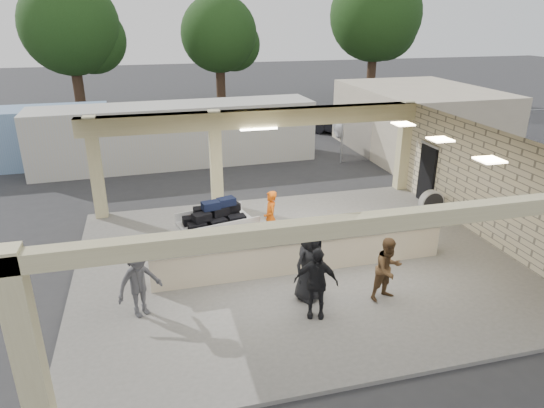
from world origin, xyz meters
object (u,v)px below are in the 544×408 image
object	(u,v)px
luggage_cart	(216,219)
passenger_d	(310,263)
car_white_b	(414,119)
passenger_b	(316,283)
passenger_a	(388,269)
baggage_counter	(302,253)
car_dark	(345,121)
baggage_handler	(271,218)
car_white_a	(379,125)
drum_fan	(431,203)
container_white	(176,134)
passenger_c	(139,282)

from	to	relation	value
luggage_cart	passenger_d	world-z (taller)	passenger_d
car_white_b	passenger_b	bearing A→B (deg)	130.76
passenger_a	luggage_cart	bearing A→B (deg)	115.02
baggage_counter	car_dark	size ratio (longest dim) A/B	1.87
passenger_d	car_white_b	world-z (taller)	passenger_d
baggage_counter	car_dark	xyz separation A→B (m)	(7.44, 14.95, 0.14)
luggage_cart	passenger_a	distance (m)	5.51
baggage_handler	passenger_a	bearing A→B (deg)	33.18
baggage_handler	car_white_a	distance (m)	15.02
passenger_b	passenger_d	xyz separation A→B (m)	(0.10, 0.73, 0.10)
passenger_d	drum_fan	bearing A→B (deg)	8.59
baggage_counter	car_dark	distance (m)	16.70
drum_fan	car_dark	xyz separation A→B (m)	(2.04, 12.53, 0.14)
drum_fan	passenger_d	world-z (taller)	passenger_d
car_dark	container_white	bearing A→B (deg)	149.41
passenger_b	car_white_a	bearing A→B (deg)	79.57
passenger_b	drum_fan	bearing A→B (deg)	58.63
luggage_cart	car_white_a	xyz separation A→B (m)	(10.87, 11.14, -0.08)
luggage_cart	car_white_b	distance (m)	18.61
passenger_b	luggage_cart	bearing A→B (deg)	129.87
car_white_a	container_white	size ratio (longest dim) A/B	0.40
luggage_cart	passenger_c	bearing A→B (deg)	-135.78
passenger_a	passenger_d	distance (m)	1.88
passenger_c	drum_fan	bearing A→B (deg)	-10.08
baggage_counter	passenger_b	xyz separation A→B (m)	(-0.37, -2.15, 0.37)
luggage_cart	baggage_handler	distance (m)	1.67
passenger_b	car_white_b	distance (m)	20.90
passenger_a	baggage_counter	bearing A→B (deg)	114.46
container_white	passenger_b	bearing A→B (deg)	-83.42
passenger_a	car_white_b	bearing A→B (deg)	43.75
passenger_d	car_white_b	bearing A→B (deg)	27.72
luggage_cart	baggage_counter	bearing A→B (deg)	-62.79
luggage_cart	passenger_a	world-z (taller)	passenger_a
passenger_d	car_white_b	distance (m)	20.25
passenger_c	passenger_a	bearing A→B (deg)	-37.97
car_white_a	passenger_c	bearing A→B (deg)	153.73
luggage_cart	drum_fan	size ratio (longest dim) A/B	2.70
passenger_a	car_white_a	size ratio (longest dim) A/B	0.32
passenger_d	car_dark	world-z (taller)	passenger_d
passenger_d	car_dark	size ratio (longest dim) A/B	0.43
luggage_cart	passenger_c	size ratio (longest dim) A/B	1.44
drum_fan	passenger_a	xyz separation A→B (m)	(-3.86, -4.33, 0.31)
passenger_b	car_white_b	bearing A→B (deg)	74.46
car_white_a	container_white	bearing A→B (deg)	116.32
car_white_b	baggage_counter	bearing A→B (deg)	127.85
drum_fan	car_white_a	size ratio (longest dim) A/B	0.18
passenger_a	passenger_c	world-z (taller)	passenger_c
passenger_b	passenger_c	size ratio (longest dim) A/B	0.99
car_dark	container_white	distance (m)	10.55
passenger_c	car_white_a	size ratio (longest dim) A/B	0.34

